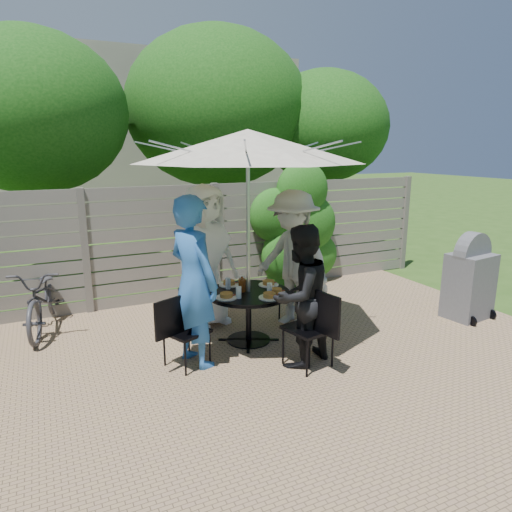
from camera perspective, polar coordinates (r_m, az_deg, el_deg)
name	(u,v)px	position (r m, az deg, el deg)	size (l,w,h in m)	color
backyard_envelope	(131,140)	(14.38, -15.34, 13.84)	(60.00, 60.00, 5.00)	#2C4B17
patio_table	(248,307)	(5.71, -0.95, -6.38)	(1.30, 1.30, 0.67)	black
umbrella	(248,146)	(5.37, -1.03, 13.56)	(3.43, 3.43, 2.60)	silver
chair_back	(201,302)	(6.46, -6.91, -5.73)	(0.57, 0.74, 0.97)	black
person_back	(206,256)	(6.16, -6.32, -0.05)	(0.95, 0.62, 1.94)	white
chair_left	(186,346)	(5.22, -8.74, -11.01)	(0.65, 0.54, 0.86)	black
person_left	(194,282)	(5.04, -7.80, -3.27)	(0.70, 0.46, 1.93)	#2965B5
chair_front	(309,344)	(5.17, 6.61, -10.87)	(0.53, 0.71, 0.93)	black
person_front	(300,296)	(5.06, 5.58, -5.04)	(0.78, 0.61, 1.61)	black
chair_right	(298,304)	(6.44, 5.30, -6.04)	(0.66, 0.51, 0.86)	black
person_right	(293,259)	(6.15, 4.62, -0.43)	(1.20, 0.69, 1.86)	#B6B8B2
plate_back	(229,283)	(5.89, -3.39, -3.44)	(0.26, 0.26, 0.06)	white
plate_left	(226,296)	(5.40, -3.72, -5.01)	(0.26, 0.26, 0.06)	white
plate_front	(270,296)	(5.39, 1.70, -5.03)	(0.26, 0.26, 0.06)	white
plate_right	(269,283)	(5.88, 1.58, -3.45)	(0.26, 0.26, 0.06)	white
plate_extra	(276,292)	(5.56, 2.54, -4.47)	(0.24, 0.24, 0.06)	white
glass_back	(228,283)	(5.74, -3.52, -3.43)	(0.07, 0.07, 0.14)	silver
glass_left	(239,292)	(5.38, -2.18, -4.57)	(0.07, 0.07, 0.14)	silver
glass_front	(270,289)	(5.52, 1.70, -4.10)	(0.07, 0.07, 0.14)	silver
syrup_jug	(242,285)	(5.61, -1.76, -3.69)	(0.09, 0.09, 0.16)	#59280C
coffee_cup	(242,281)	(5.84, -1.75, -3.20)	(0.08, 0.08, 0.12)	#C6B293
bicycle	(44,297)	(6.74, -24.93, -4.71)	(0.59, 1.71, 0.90)	#333338
bbq_grill	(469,280)	(7.13, 25.13, -2.71)	(0.67, 0.55, 1.26)	#5C5B61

